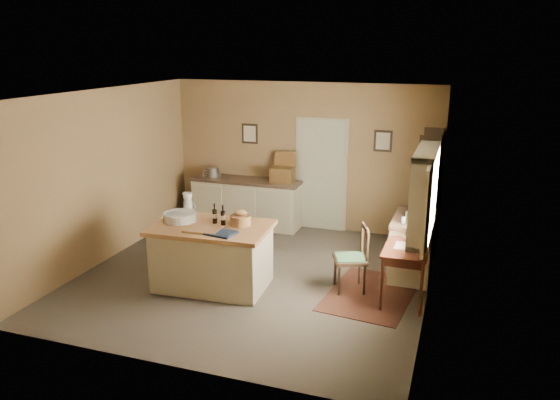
% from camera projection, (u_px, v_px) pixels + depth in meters
% --- Properties ---
extents(ground, '(5.00, 5.00, 0.00)m').
position_uv_depth(ground, '(255.00, 276.00, 8.16)').
color(ground, brown).
rests_on(ground, ground).
extents(wall_back, '(5.00, 0.10, 2.70)m').
position_uv_depth(wall_back, '(303.00, 156.00, 10.07)').
color(wall_back, olive).
rests_on(wall_back, ground).
extents(wall_front, '(5.00, 0.10, 2.70)m').
position_uv_depth(wall_front, '(163.00, 249.00, 5.52)').
color(wall_front, olive).
rests_on(wall_front, ground).
extents(wall_left, '(0.10, 5.00, 2.70)m').
position_uv_depth(wall_left, '(106.00, 176.00, 8.57)').
color(wall_left, olive).
rests_on(wall_left, ground).
extents(wall_right, '(0.10, 5.00, 2.70)m').
position_uv_depth(wall_right, '(434.00, 205.00, 7.01)').
color(wall_right, olive).
rests_on(wall_right, ground).
extents(ceiling, '(5.00, 5.00, 0.00)m').
position_uv_depth(ceiling, '(252.00, 93.00, 7.42)').
color(ceiling, silver).
rests_on(ceiling, wall_back).
extents(door, '(0.97, 0.06, 2.11)m').
position_uv_depth(door, '(321.00, 174.00, 10.01)').
color(door, beige).
rests_on(door, ground).
extents(framed_prints, '(2.82, 0.02, 0.38)m').
position_uv_depth(framed_prints, '(314.00, 137.00, 9.88)').
color(framed_prints, black).
rests_on(framed_prints, ground).
extents(window, '(0.25, 1.99, 1.12)m').
position_uv_depth(window, '(428.00, 193.00, 6.80)').
color(window, beige).
rests_on(window, ground).
extents(work_island, '(1.69, 1.16, 1.20)m').
position_uv_depth(work_island, '(212.00, 254.00, 7.71)').
color(work_island, beige).
rests_on(work_island, ground).
extents(sideboard, '(2.08, 0.59, 1.18)m').
position_uv_depth(sideboard, '(247.00, 201.00, 10.35)').
color(sideboard, beige).
rests_on(sideboard, ground).
extents(rug, '(1.27, 1.71, 0.01)m').
position_uv_depth(rug, '(371.00, 294.00, 7.57)').
color(rug, '#442213').
rests_on(rug, ground).
extents(writing_desk, '(0.58, 0.95, 0.82)m').
position_uv_depth(writing_desk, '(407.00, 253.00, 7.24)').
color(writing_desk, '#3A1910').
rests_on(writing_desk, ground).
extents(desk_chair, '(0.57, 0.57, 0.93)m').
position_uv_depth(desk_chair, '(350.00, 259.00, 7.58)').
color(desk_chair, black).
rests_on(desk_chair, ground).
extents(right_cabinet, '(0.60, 1.07, 0.99)m').
position_uv_depth(right_cabinet, '(412.00, 246.00, 8.10)').
color(right_cabinet, beige).
rests_on(right_cabinet, ground).
extents(shelving_unit, '(0.34, 0.90, 2.00)m').
position_uv_depth(shelving_unit, '(431.00, 192.00, 8.96)').
color(shelving_unit, black).
rests_on(shelving_unit, ground).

